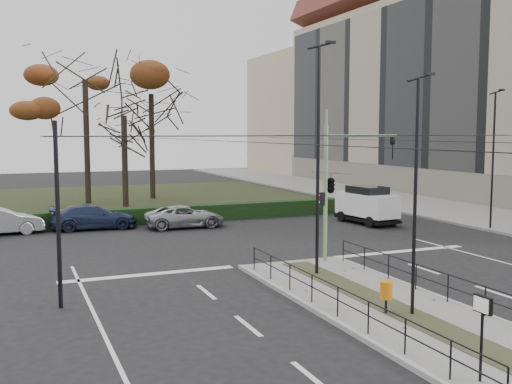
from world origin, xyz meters
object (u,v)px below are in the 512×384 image
bare_tree_near (124,123)px  info_panel (482,315)px  parked_car_fourth (185,216)px  rust_tree (85,80)px  traffic_light (333,182)px  parked_car_third (94,217)px  white_van (367,204)px  litter_bin (386,291)px  bare_tree_center (151,102)px  streetlamp_median_far (318,157)px  streetlamp_sidewalk (493,158)px  streetlamp_median_near (416,193)px

bare_tree_near → info_panel: bearing=-87.5°
parked_car_fourth → rust_tree: 16.95m
traffic_light → parked_car_third: (-8.34, 13.19, -2.79)m
white_van → rust_tree: bearing=131.5°
litter_bin → white_van: (9.87, 16.35, 0.37)m
litter_bin → parked_car_third: bearing=106.3°
traffic_light → white_van: (7.56, 8.96, -2.29)m
white_van → info_panel: bearing=-116.9°
parked_car_third → bare_tree_center: bare_tree_center is taller
rust_tree → parked_car_third: bearing=-95.4°
parked_car_fourth → rust_tree: bearing=16.5°
streetlamp_median_far → white_van: (9.36, 11.01, -3.46)m
white_van → bare_tree_center: bearing=117.0°
litter_bin → streetlamp_sidewalk: (15.05, 11.43, 3.32)m
bare_tree_center → parked_car_third: bearing=-115.4°
parked_car_fourth → streetlamp_sidewalk: bearing=-115.1°
streetlamp_median_far → streetlamp_sidewalk: (14.54, 6.09, -0.52)m
traffic_light → info_panel: size_ratio=2.99×
litter_bin → bare_tree_near: bare_tree_near is taller
traffic_light → bare_tree_center: bare_tree_center is taller
white_van → bare_tree_near: bearing=132.7°
info_panel → white_van: 23.94m
bare_tree_center → streetlamp_median_far: bearing=-90.2°
white_van → streetlamp_sidewalk: bearing=-43.5°
traffic_light → bare_tree_center: 27.60m
bare_tree_center → parked_car_fourth: bearing=-95.7°
streetlamp_median_far → bare_tree_center: bearing=89.8°
parked_car_fourth → traffic_light: bearing=-163.9°
bare_tree_near → bare_tree_center: bearing=56.8°
traffic_light → info_panel: (-3.28, -12.38, -1.84)m
parked_car_third → streetlamp_median_near: bearing=-159.0°
litter_bin → white_van: 19.10m
litter_bin → streetlamp_sidewalk: streetlamp_sidewalk is taller
parked_car_fourth → streetlamp_median_far: bearing=-173.3°
parked_car_third → bare_tree_center: bearing=-22.1°
traffic_light → bare_tree_center: size_ratio=0.50×
info_panel → streetlamp_median_near: bearing=70.1°
litter_bin → streetlamp_median_far: bearing=84.6°
rust_tree → bare_tree_center: (5.44, 1.55, -1.51)m
litter_bin → bare_tree_center: (0.60, 34.55, 7.28)m
parked_car_fourth → white_van: (10.80, -2.82, 0.56)m
streetlamp_median_far → bare_tree_center: 29.41m
traffic_light → white_van: bearing=49.8°
litter_bin → bare_tree_near: bearing=94.8°
litter_bin → parked_car_fourth: 19.19m
info_panel → bare_tree_center: (1.57, 39.54, 6.47)m
litter_bin → traffic_light: bearing=72.6°
streetlamp_median_far → streetlamp_sidewalk: 15.77m
streetlamp_sidewalk → bare_tree_center: bare_tree_center is taller
parked_car_fourth → white_van: size_ratio=1.05×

